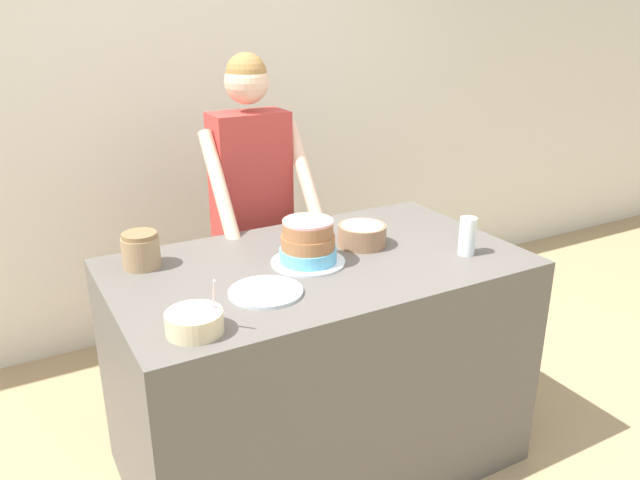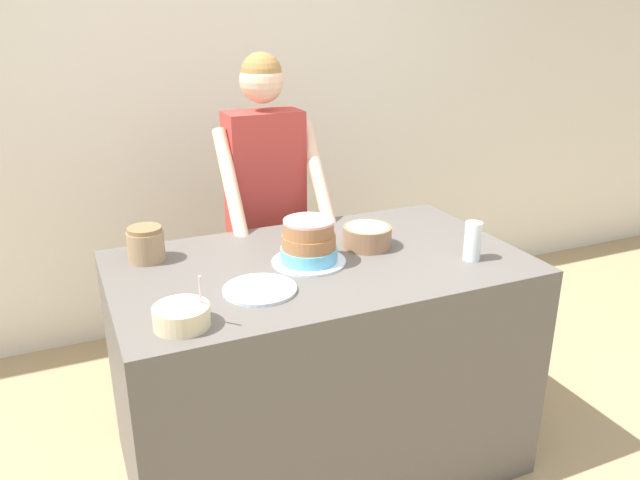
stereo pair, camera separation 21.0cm
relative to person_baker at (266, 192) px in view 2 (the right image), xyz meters
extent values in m
cube|color=silver|center=(-0.02, 0.82, 0.26)|extent=(10.00, 0.05, 2.60)
cube|color=#5B5651|center=(-0.02, -0.70, -0.57)|extent=(1.61, 0.93, 0.95)
cylinder|color=#2D2D38|center=(-0.08, 0.01, -0.63)|extent=(0.11, 0.11, 0.82)
cylinder|color=#2D2D38|center=(0.08, 0.01, -0.63)|extent=(0.11, 0.11, 0.82)
cube|color=#B23833|center=(0.00, 0.01, 0.08)|extent=(0.36, 0.20, 0.61)
cylinder|color=beige|center=(-0.21, -0.16, 0.08)|extent=(0.06, 0.39, 0.51)
cylinder|color=beige|center=(0.21, -0.16, 0.08)|extent=(0.06, 0.39, 0.51)
sphere|color=beige|center=(0.00, 0.01, 0.52)|extent=(0.20, 0.20, 0.20)
sphere|color=olive|center=(0.00, 0.01, 0.56)|extent=(0.19, 0.19, 0.19)
cylinder|color=silver|center=(-0.07, -0.70, -0.09)|extent=(0.29, 0.29, 0.01)
cylinder|color=#60B7E0|center=(-0.07, -0.70, -0.06)|extent=(0.22, 0.22, 0.05)
cylinder|color=#9E663D|center=(-0.07, -0.70, -0.01)|extent=(0.21, 0.21, 0.05)
cylinder|color=#9E663D|center=(-0.07, -0.70, 0.05)|extent=(0.20, 0.20, 0.05)
cylinder|color=pink|center=(-0.07, -0.70, 0.08)|extent=(0.20, 0.20, 0.01)
cylinder|color=beige|center=(-0.63, -1.01, -0.06)|extent=(0.18, 0.18, 0.07)
cylinder|color=pink|center=(-0.63, -1.01, -0.03)|extent=(0.15, 0.15, 0.01)
cylinder|color=silver|center=(-0.57, -1.03, 0.00)|extent=(0.02, 0.09, 0.18)
cylinder|color=#936B4C|center=(0.22, -0.64, -0.05)|extent=(0.20, 0.20, 0.09)
cylinder|color=white|center=(0.22, -0.64, -0.01)|extent=(0.17, 0.17, 0.01)
cylinder|color=silver|center=(0.54, -0.93, -0.02)|extent=(0.07, 0.07, 0.16)
cylinder|color=silver|center=(-0.32, -0.87, -0.09)|extent=(0.26, 0.26, 0.01)
cylinder|color=#9E7F5B|center=(-0.64, -0.42, -0.04)|extent=(0.14, 0.14, 0.12)
cylinder|color=olive|center=(-0.64, -0.42, 0.03)|extent=(0.13, 0.13, 0.02)
camera|label=1|loc=(-1.12, -2.68, 0.85)|focal=35.00mm
camera|label=2|loc=(-0.93, -2.77, 0.85)|focal=35.00mm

